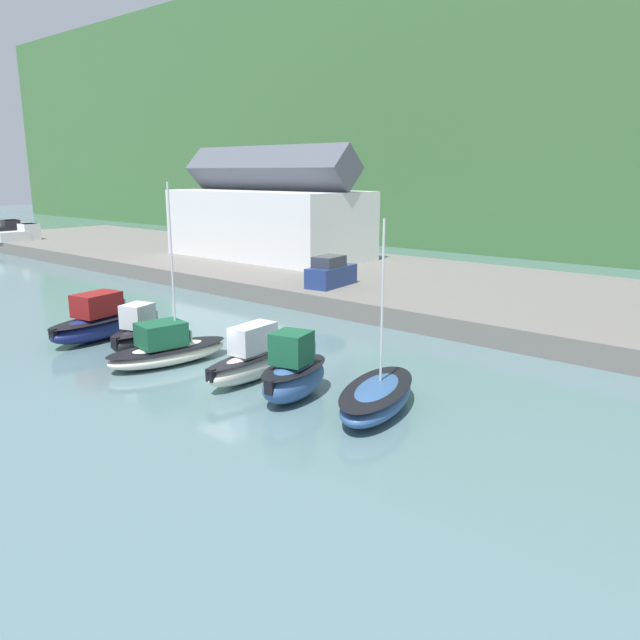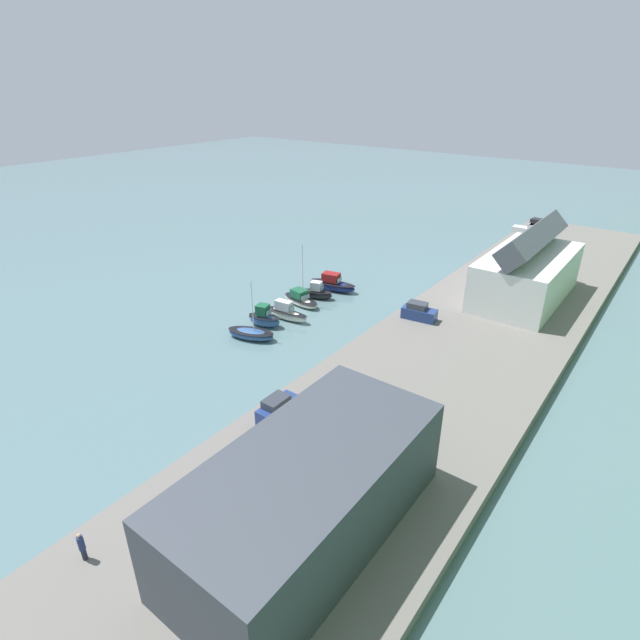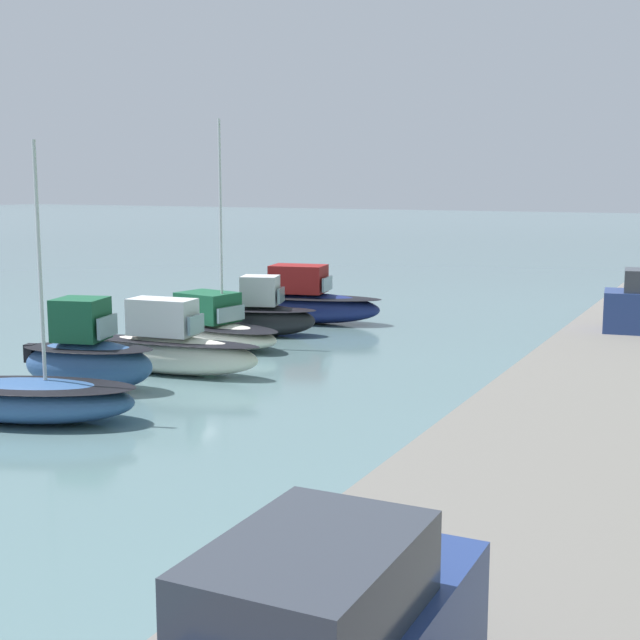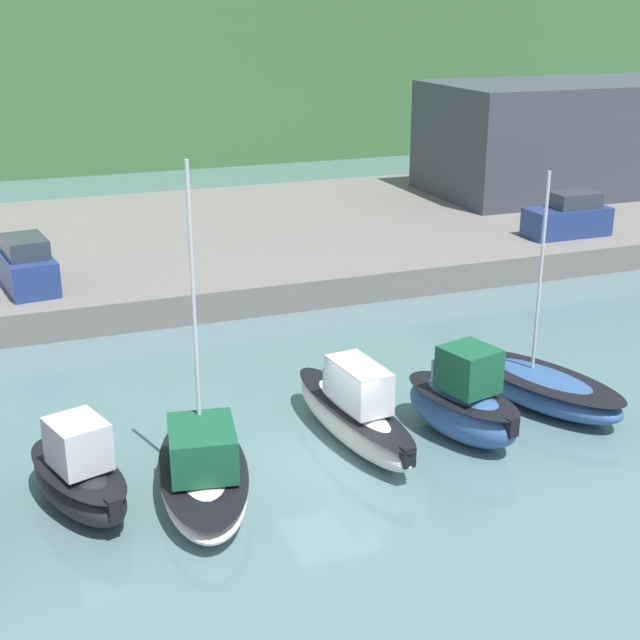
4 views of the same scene
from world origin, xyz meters
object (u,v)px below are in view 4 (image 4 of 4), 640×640
at_px(moored_boat_4, 463,404).
at_px(moored_boat_5, 542,387).
at_px(moored_boat_1, 79,476).
at_px(moored_boat_3, 354,413).
at_px(parked_car_0, 568,217).
at_px(parked_car_2, 26,266).
at_px(moored_boat_2, 203,470).

distance_m(moored_boat_4, moored_boat_5, 3.64).
bearing_deg(moored_boat_1, moored_boat_3, -11.41).
bearing_deg(parked_car_0, moored_boat_1, 120.45).
bearing_deg(moored_boat_4, moored_boat_3, 150.18).
distance_m(moored_boat_1, parked_car_2, 15.72).
relative_size(moored_boat_1, parked_car_2, 1.05).
xyz_separation_m(moored_boat_3, parked_car_0, (17.46, 14.19, 1.26)).
height_order(moored_boat_4, moored_boat_5, moored_boat_5).
bearing_deg(parked_car_0, parked_car_2, 88.39).
relative_size(moored_boat_2, moored_boat_3, 1.33).
height_order(moored_boat_5, parked_car_2, moored_boat_5).
height_order(moored_boat_2, parked_car_2, moored_boat_2).
height_order(moored_boat_1, moored_boat_4, moored_boat_4).
bearing_deg(moored_boat_5, moored_boat_1, 165.55).
distance_m(moored_boat_1, moored_boat_4, 11.00).
distance_m(moored_boat_2, moored_boat_3, 5.06).
distance_m(moored_boat_1, moored_boat_3, 7.95).
height_order(moored_boat_4, parked_car_2, parked_car_2).
bearing_deg(parked_car_2, moored_boat_2, -86.45).
xyz_separation_m(moored_boat_4, parked_car_2, (-11.14, 15.66, 1.11)).
bearing_deg(moored_boat_5, moored_boat_2, 169.49).
bearing_deg(parked_car_2, parked_car_0, -8.97).
relative_size(moored_boat_1, moored_boat_2, 0.53).
bearing_deg(moored_boat_1, parked_car_2, 72.88).
xyz_separation_m(moored_boat_2, moored_boat_3, (4.85, 1.44, 0.16)).
relative_size(parked_car_0, parked_car_2, 0.96).
height_order(moored_boat_2, moored_boat_5, moored_boat_2).
relative_size(moored_boat_3, parked_car_0, 1.56).
distance_m(moored_boat_1, moored_boat_2, 3.11).
height_order(moored_boat_3, moored_boat_5, moored_boat_5).
bearing_deg(parked_car_0, moored_boat_3, 128.87).
bearing_deg(moored_boat_5, parked_car_0, 33.71).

